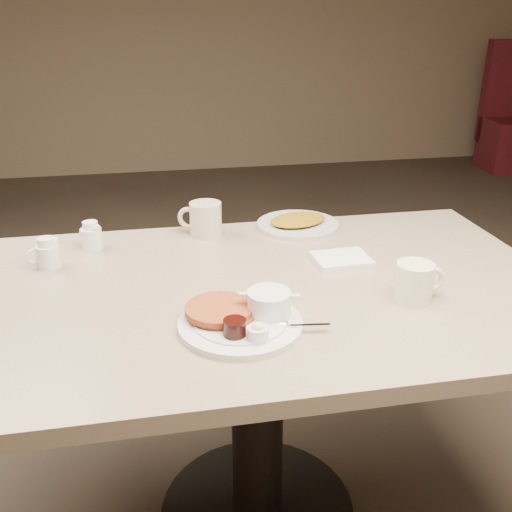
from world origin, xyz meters
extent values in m
cube|color=#9E876B|center=(0.00, 4.01, 1.40)|extent=(7.00, 0.02, 2.80)
cube|color=tan|center=(0.00, 0.00, 0.73)|extent=(1.50, 0.90, 0.04)
cylinder|color=black|center=(0.00, 0.00, 0.38)|extent=(0.14, 0.14, 0.69)
cylinder|color=black|center=(0.00, 0.00, 0.01)|extent=(0.56, 0.56, 0.03)
cylinder|color=white|center=(-0.07, -0.19, 0.76)|extent=(0.32, 0.32, 0.01)
cylinder|color=white|center=(-0.07, -0.19, 0.77)|extent=(0.24, 0.24, 0.00)
cylinder|color=#9E4620|center=(-0.11, -0.16, 0.77)|extent=(0.19, 0.19, 0.01)
cylinder|color=#9E4620|center=(-0.11, -0.16, 0.78)|extent=(0.18, 0.18, 0.01)
cylinder|color=white|center=(-0.01, -0.17, 0.79)|extent=(0.12, 0.12, 0.05)
cube|color=white|center=(-0.06, -0.16, 0.81)|extent=(0.02, 0.02, 0.01)
cube|color=white|center=(0.04, -0.19, 0.81)|extent=(0.02, 0.02, 0.01)
ellipsoid|color=white|center=(-0.02, -0.17, 0.81)|extent=(0.05, 0.05, 0.03)
ellipsoid|color=white|center=(0.00, -0.18, 0.81)|extent=(0.05, 0.05, 0.02)
cylinder|color=black|center=(-0.09, -0.25, 0.78)|extent=(0.06, 0.06, 0.04)
cylinder|color=white|center=(-0.05, -0.27, 0.78)|extent=(0.05, 0.05, 0.03)
ellipsoid|color=beige|center=(-0.05, -0.27, 0.79)|extent=(0.03, 0.03, 0.02)
cube|color=silver|center=(0.06, -0.24, 0.77)|extent=(0.10, 0.02, 0.00)
ellipsoid|color=silver|center=(0.01, -0.21, 0.77)|extent=(0.04, 0.03, 0.01)
cylinder|color=white|center=(0.34, -0.14, 0.80)|extent=(0.09, 0.09, 0.09)
cylinder|color=#2C281F|center=(0.34, -0.14, 0.83)|extent=(0.07, 0.07, 0.01)
torus|color=white|center=(0.39, -0.14, 0.80)|extent=(0.06, 0.02, 0.06)
cube|color=white|center=(0.24, 0.09, 0.76)|extent=(0.15, 0.12, 0.02)
cylinder|color=beige|center=(-0.09, 0.36, 0.80)|extent=(0.12, 0.12, 0.10)
torus|color=beige|center=(-0.13, 0.38, 0.80)|extent=(0.07, 0.04, 0.07)
cylinder|color=white|center=(-0.51, 0.21, 0.78)|extent=(0.07, 0.07, 0.06)
cylinder|color=white|center=(-0.51, 0.21, 0.82)|extent=(0.05, 0.05, 0.02)
cone|color=white|center=(-0.49, 0.22, 0.82)|extent=(0.02, 0.02, 0.02)
torus|color=white|center=(-0.54, 0.20, 0.79)|extent=(0.04, 0.02, 0.04)
cylinder|color=white|center=(-0.41, 0.32, 0.78)|extent=(0.07, 0.07, 0.06)
cylinder|color=white|center=(-0.41, 0.32, 0.82)|extent=(0.05, 0.05, 0.02)
cone|color=white|center=(-0.39, 0.30, 0.82)|extent=(0.03, 0.03, 0.02)
torus|color=white|center=(-0.43, 0.34, 0.79)|extent=(0.03, 0.04, 0.04)
cylinder|color=#B9B9B5|center=(0.20, 0.38, 0.76)|extent=(0.32, 0.32, 0.01)
ellipsoid|color=olive|center=(0.20, 0.38, 0.78)|extent=(0.22, 0.19, 0.02)
camera|label=1|loc=(-0.24, -1.24, 1.37)|focal=40.66mm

